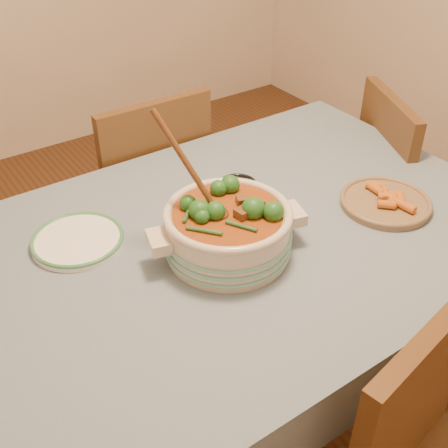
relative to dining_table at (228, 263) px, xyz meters
name	(u,v)px	position (x,y,z in m)	size (l,w,h in m)	color
floor	(227,408)	(0.00, 0.00, -0.66)	(4.50, 4.50, 0.00)	#432513
dining_table	(228,263)	(0.00, 0.00, 0.00)	(1.68, 1.08, 0.76)	brown
stew_casserole	(228,227)	(-0.04, -0.05, 0.17)	(0.42, 0.39, 0.39)	beige
white_plate	(78,240)	(-0.35, 0.21, 0.10)	(0.27, 0.27, 0.02)	white
condiment_bowl	(238,190)	(0.13, 0.14, 0.13)	(0.12, 0.12, 0.06)	black
fried_plate	(386,201)	(0.47, -0.14, 0.11)	(0.33, 0.33, 0.04)	olive
chair_far	(147,189)	(0.10, 0.69, -0.14)	(0.43, 0.43, 0.92)	#543719
chair_right	(403,190)	(0.93, 0.13, -0.16)	(0.56, 0.56, 0.90)	#543719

